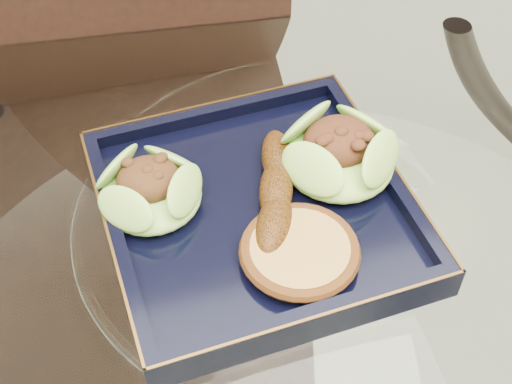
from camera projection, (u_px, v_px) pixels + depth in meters
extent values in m
cylinder|color=white|center=(322.00, 254.00, 0.64)|extent=(1.10, 1.10, 0.01)
torus|color=black|center=(322.00, 254.00, 0.64)|extent=(1.13, 1.13, 0.02)
cylinder|color=black|center=(408.00, 223.00, 1.16)|extent=(0.04, 0.04, 0.75)
cylinder|color=black|center=(61.00, 307.00, 1.05)|extent=(0.04, 0.04, 0.75)
cube|color=black|center=(172.00, 290.00, 0.98)|extent=(0.45, 0.45, 0.04)
cube|color=black|center=(140.00, 58.00, 0.91)|extent=(0.39, 0.07, 0.44)
cylinder|color=black|center=(76.00, 299.00, 1.25)|extent=(0.03, 0.03, 0.43)
cylinder|color=black|center=(269.00, 271.00, 1.29)|extent=(0.03, 0.03, 0.43)
cube|color=black|center=(256.00, 214.00, 0.66)|extent=(0.28, 0.28, 0.02)
ellipsoid|color=#649C2D|center=(151.00, 191.00, 0.64)|extent=(0.12, 0.12, 0.03)
ellipsoid|color=#6FB033|center=(339.00, 155.00, 0.66)|extent=(0.13, 0.13, 0.04)
ellipsoid|color=#5B3009|center=(276.00, 190.00, 0.64)|extent=(0.08, 0.15, 0.03)
cylinder|color=gold|center=(300.00, 253.00, 0.60)|extent=(0.11, 0.11, 0.02)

